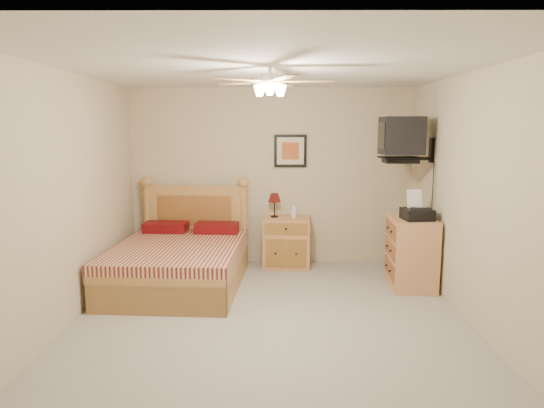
# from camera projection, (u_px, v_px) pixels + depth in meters

# --- Properties ---
(floor) EXTENTS (4.50, 4.50, 0.00)m
(floor) POSITION_uv_depth(u_px,v_px,m) (270.00, 322.00, 4.91)
(floor) COLOR gray
(floor) RESTS_ON ground
(ceiling) EXTENTS (4.00, 4.50, 0.04)m
(ceiling) POSITION_uv_depth(u_px,v_px,m) (270.00, 68.00, 4.51)
(ceiling) COLOR white
(ceiling) RESTS_ON ground
(wall_back) EXTENTS (4.00, 0.04, 2.50)m
(wall_back) POSITION_uv_depth(u_px,v_px,m) (271.00, 177.00, 6.93)
(wall_back) COLOR #C3B290
(wall_back) RESTS_ON ground
(wall_front) EXTENTS (4.00, 0.04, 2.50)m
(wall_front) POSITION_uv_depth(u_px,v_px,m) (267.00, 265.00, 2.49)
(wall_front) COLOR #C3B290
(wall_front) RESTS_ON ground
(wall_left) EXTENTS (0.04, 4.50, 2.50)m
(wall_left) POSITION_uv_depth(u_px,v_px,m) (65.00, 200.00, 4.72)
(wall_left) COLOR #C3B290
(wall_left) RESTS_ON ground
(wall_right) EXTENTS (0.04, 4.50, 2.50)m
(wall_right) POSITION_uv_depth(u_px,v_px,m) (476.00, 200.00, 4.70)
(wall_right) COLOR #C3B290
(wall_right) RESTS_ON ground
(bed) EXTENTS (1.61, 2.04, 1.27)m
(bed) POSITION_uv_depth(u_px,v_px,m) (178.00, 236.00, 5.92)
(bed) COLOR #B07536
(bed) RESTS_ON ground
(nightstand) EXTENTS (0.68, 0.53, 0.70)m
(nightstand) POSITION_uv_depth(u_px,v_px,m) (287.00, 242.00, 6.83)
(nightstand) COLOR #BC7E45
(nightstand) RESTS_ON ground
(table_lamp) EXTENTS (0.21, 0.21, 0.34)m
(table_lamp) POSITION_uv_depth(u_px,v_px,m) (275.00, 205.00, 6.79)
(table_lamp) COLOR maroon
(table_lamp) RESTS_ON nightstand
(lotion_bottle) EXTENTS (0.11, 0.11, 0.22)m
(lotion_bottle) POSITION_uv_depth(u_px,v_px,m) (294.00, 210.00, 6.75)
(lotion_bottle) COLOR white
(lotion_bottle) RESTS_ON nightstand
(framed_picture) EXTENTS (0.46, 0.04, 0.46)m
(framed_picture) POSITION_uv_depth(u_px,v_px,m) (290.00, 151.00, 6.85)
(framed_picture) COLOR black
(framed_picture) RESTS_ON wall_back
(dresser) EXTENTS (0.56, 0.77, 0.87)m
(dresser) POSITION_uv_depth(u_px,v_px,m) (411.00, 252.00, 5.95)
(dresser) COLOR #BA7947
(dresser) RESTS_ON ground
(fax_machine) EXTENTS (0.36, 0.38, 0.35)m
(fax_machine) POSITION_uv_depth(u_px,v_px,m) (418.00, 205.00, 5.72)
(fax_machine) COLOR black
(fax_machine) RESTS_ON dresser
(magazine_lower) EXTENTS (0.27, 0.31, 0.02)m
(magazine_lower) POSITION_uv_depth(u_px,v_px,m) (408.00, 213.00, 6.16)
(magazine_lower) COLOR beige
(magazine_lower) RESTS_ON dresser
(magazine_upper) EXTENTS (0.23, 0.30, 0.02)m
(magazine_upper) POSITION_uv_depth(u_px,v_px,m) (408.00, 210.00, 6.18)
(magazine_upper) COLOR gray
(magazine_upper) RESTS_ON magazine_lower
(wall_tv) EXTENTS (0.56, 0.46, 0.58)m
(wall_tv) POSITION_uv_depth(u_px,v_px,m) (413.00, 139.00, 5.94)
(wall_tv) COLOR black
(wall_tv) RESTS_ON wall_right
(ceiling_fan) EXTENTS (1.14, 1.14, 0.28)m
(ceiling_fan) POSITION_uv_depth(u_px,v_px,m) (270.00, 81.00, 4.34)
(ceiling_fan) COLOR white
(ceiling_fan) RESTS_ON ceiling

